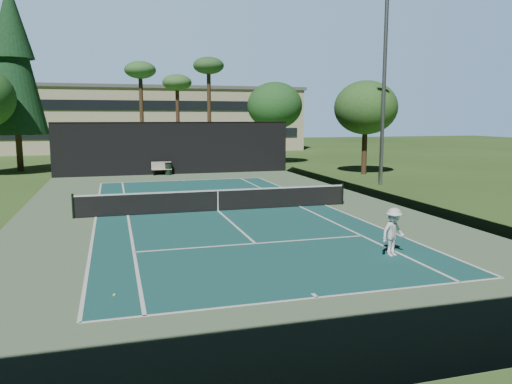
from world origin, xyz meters
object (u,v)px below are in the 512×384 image
Objects in this scene: tennis_net at (218,199)px; tennis_ball_c at (252,194)px; player at (393,232)px; tennis_ball_b at (146,207)px; tennis_ball_d at (144,196)px; park_bench at (162,168)px; trash_bin at (169,169)px; tennis_ball_a at (114,295)px.

tennis_net reaches higher than tennis_ball_c.
tennis_ball_b is (-6.99, 10.84, -0.74)m from player.
player is 22.95× the size of tennis_ball_b.
tennis_ball_d is 0.04× the size of park_bench.
player reaches higher than tennis_ball_c.
tennis_ball_d is at bearing -100.85° from park_bench.
tennis_ball_d is at bearing 95.42° from player.
trash_bin is at bearing -4.36° from park_bench.
tennis_ball_b is at bearing -100.58° from trash_bin.
tennis_net is at bearing -61.15° from tennis_ball_d.
tennis_ball_a is at bearing -99.04° from trash_bin.
park_bench reaches higher than trash_bin.
tennis_net reaches higher than tennis_ball_b.
player reaches higher than tennis_net.
tennis_ball_c is at bearing -69.78° from park_bench.
tennis_ball_a reaches higher than tennis_ball_b.
trash_bin is (-3.57, 11.07, 0.45)m from tennis_ball_c.
tennis_ball_a is at bearing -117.23° from tennis_ball_c.
park_bench is (-4.09, 11.11, 0.52)m from tennis_ball_c.
tennis_ball_b is 6.75m from tennis_ball_c.
tennis_ball_d reaches higher than tennis_ball_c.
tennis_ball_a is 16.05m from tennis_ball_d.
tennis_net is at bearing -85.90° from park_bench.
player is 8.69m from tennis_ball_a.
park_bench is (-4.92, 24.73, -0.23)m from player.
tennis_ball_c is (6.15, 2.78, -0.00)m from tennis_ball_b.
tennis_ball_a reaches higher than tennis_ball_c.
tennis_ball_d is 10.33m from park_bench.
player is 1.03× the size of park_bench.
tennis_ball_b is 3.76m from tennis_ball_d.
trash_bin reaches higher than tennis_ball_a.
trash_bin is at bearing 79.42° from tennis_ball_b.
trash_bin reaches higher than tennis_ball_d.
tennis_ball_b is at bearing -91.86° from tennis_ball_d.
tennis_ball_a is 0.08× the size of trash_bin.
trash_bin reaches higher than tennis_ball_c.
tennis_ball_c is at bearing 24.33° from tennis_ball_b.
tennis_ball_c is at bearing 73.74° from player.
tennis_net is 11.44m from tennis_ball_a.
tennis_ball_a is (-4.75, -10.40, -0.52)m from tennis_net.
park_bench is (2.06, 13.89, 0.51)m from tennis_ball_b.
tennis_net is at bearing -87.80° from trash_bin.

